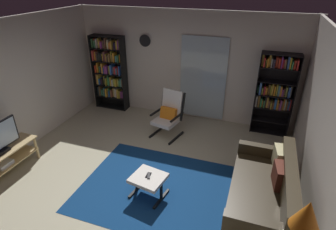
{
  "coord_description": "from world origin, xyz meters",
  "views": [
    {
      "loc": [
        1.76,
        -3.33,
        3.28
      ],
      "look_at": [
        0.28,
        0.88,
        0.99
      ],
      "focal_mm": 29.46,
      "sensor_mm": 36.0,
      "label": 1
    }
  ],
  "objects_px": {
    "tv_remote": "(149,176)",
    "cell_phone": "(148,175)",
    "leather_sofa": "(265,193)",
    "tv_stand": "(2,161)",
    "lounge_armchair": "(169,113)",
    "bookshelf_near_sofa": "(275,90)",
    "floor_lamp_by_sofa": "(303,229)",
    "bookshelf_near_tv": "(109,71)",
    "wall_clock": "(145,41)",
    "ottoman": "(148,180)"
  },
  "relations": [
    {
      "from": "tv_remote",
      "to": "cell_phone",
      "type": "distance_m",
      "value": 0.02
    },
    {
      "from": "leather_sofa",
      "to": "tv_stand",
      "type": "bearing_deg",
      "value": -170.36
    },
    {
      "from": "leather_sofa",
      "to": "lounge_armchair",
      "type": "bearing_deg",
      "value": 142.16
    },
    {
      "from": "bookshelf_near_sofa",
      "to": "floor_lamp_by_sofa",
      "type": "relative_size",
      "value": 1.03
    },
    {
      "from": "bookshelf_near_tv",
      "to": "tv_remote",
      "type": "distance_m",
      "value": 3.68
    },
    {
      "from": "tv_stand",
      "to": "leather_sofa",
      "type": "distance_m",
      "value": 4.48
    },
    {
      "from": "floor_lamp_by_sofa",
      "to": "bookshelf_near_tv",
      "type": "bearing_deg",
      "value": 134.75
    },
    {
      "from": "tv_stand",
      "to": "lounge_armchair",
      "type": "xyz_separation_m",
      "value": [
        2.3,
        2.4,
        0.21
      ]
    },
    {
      "from": "bookshelf_near_tv",
      "to": "lounge_armchair",
      "type": "bearing_deg",
      "value": -23.68
    },
    {
      "from": "bookshelf_near_tv",
      "to": "wall_clock",
      "type": "xyz_separation_m",
      "value": [
        0.99,
        0.14,
        0.82
      ]
    },
    {
      "from": "leather_sofa",
      "to": "lounge_armchair",
      "type": "height_order",
      "value": "lounge_armchair"
    },
    {
      "from": "leather_sofa",
      "to": "lounge_armchair",
      "type": "distance_m",
      "value": 2.7
    },
    {
      "from": "leather_sofa",
      "to": "tv_remote",
      "type": "xyz_separation_m",
      "value": [
        -1.78,
        -0.32,
        0.09
      ]
    },
    {
      "from": "ottoman",
      "to": "floor_lamp_by_sofa",
      "type": "distance_m",
      "value": 2.69
    },
    {
      "from": "lounge_armchair",
      "to": "floor_lamp_by_sofa",
      "type": "xyz_separation_m",
      "value": [
        2.28,
        -3.41,
        0.98
      ]
    },
    {
      "from": "wall_clock",
      "to": "bookshelf_near_tv",
      "type": "bearing_deg",
      "value": -172.07
    },
    {
      "from": "bookshelf_near_sofa",
      "to": "ottoman",
      "type": "relative_size",
      "value": 3.11
    },
    {
      "from": "wall_clock",
      "to": "tv_stand",
      "type": "bearing_deg",
      "value": -111.63
    },
    {
      "from": "tv_remote",
      "to": "cell_phone",
      "type": "relative_size",
      "value": 1.03
    },
    {
      "from": "leather_sofa",
      "to": "tv_remote",
      "type": "bearing_deg",
      "value": -169.77
    },
    {
      "from": "lounge_armchair",
      "to": "cell_phone",
      "type": "height_order",
      "value": "lounge_armchair"
    },
    {
      "from": "lounge_armchair",
      "to": "ottoman",
      "type": "xyz_separation_m",
      "value": [
        0.33,
        -1.98,
        -0.22
      ]
    },
    {
      "from": "leather_sofa",
      "to": "cell_phone",
      "type": "xyz_separation_m",
      "value": [
        -1.8,
        -0.31,
        0.09
      ]
    },
    {
      "from": "leather_sofa",
      "to": "bookshelf_near_sofa",
      "type": "bearing_deg",
      "value": 89.58
    },
    {
      "from": "lounge_armchair",
      "to": "floor_lamp_by_sofa",
      "type": "bearing_deg",
      "value": -56.23
    },
    {
      "from": "ottoman",
      "to": "wall_clock",
      "type": "height_order",
      "value": "wall_clock"
    },
    {
      "from": "tv_stand",
      "to": "floor_lamp_by_sofa",
      "type": "distance_m",
      "value": 4.83
    },
    {
      "from": "lounge_armchair",
      "to": "leather_sofa",
      "type": "bearing_deg",
      "value": -37.84
    },
    {
      "from": "bookshelf_near_tv",
      "to": "floor_lamp_by_sofa",
      "type": "distance_m",
      "value": 6.01
    },
    {
      "from": "leather_sofa",
      "to": "wall_clock",
      "type": "height_order",
      "value": "wall_clock"
    },
    {
      "from": "floor_lamp_by_sofa",
      "to": "wall_clock",
      "type": "relative_size",
      "value": 6.2
    },
    {
      "from": "tv_stand",
      "to": "floor_lamp_by_sofa",
      "type": "height_order",
      "value": "floor_lamp_by_sofa"
    },
    {
      "from": "leather_sofa",
      "to": "wall_clock",
      "type": "bearing_deg",
      "value": 139.41
    },
    {
      "from": "tv_remote",
      "to": "leather_sofa",
      "type": "bearing_deg",
      "value": -9.57
    },
    {
      "from": "tv_stand",
      "to": "ottoman",
      "type": "height_order",
      "value": "tv_stand"
    },
    {
      "from": "wall_clock",
      "to": "ottoman",
      "type": "bearing_deg",
      "value": -66.54
    },
    {
      "from": "bookshelf_near_tv",
      "to": "ottoman",
      "type": "distance_m",
      "value": 3.71
    },
    {
      "from": "bookshelf_near_tv",
      "to": "ottoman",
      "type": "bearing_deg",
      "value": -51.25
    },
    {
      "from": "leather_sofa",
      "to": "cell_phone",
      "type": "relative_size",
      "value": 13.42
    },
    {
      "from": "bookshelf_near_sofa",
      "to": "floor_lamp_by_sofa",
      "type": "xyz_separation_m",
      "value": [
        0.14,
        -4.27,
        0.49
      ]
    },
    {
      "from": "bookshelf_near_sofa",
      "to": "cell_phone",
      "type": "height_order",
      "value": "bookshelf_near_sofa"
    },
    {
      "from": "bookshelf_near_tv",
      "to": "ottoman",
      "type": "height_order",
      "value": "bookshelf_near_tv"
    },
    {
      "from": "wall_clock",
      "to": "lounge_armchair",
      "type": "bearing_deg",
      "value": -45.94
    },
    {
      "from": "tv_stand",
      "to": "cell_phone",
      "type": "distance_m",
      "value": 2.66
    },
    {
      "from": "leather_sofa",
      "to": "wall_clock",
      "type": "xyz_separation_m",
      "value": [
        -3.08,
        2.64,
        1.55
      ]
    },
    {
      "from": "bookshelf_near_sofa",
      "to": "wall_clock",
      "type": "height_order",
      "value": "wall_clock"
    },
    {
      "from": "bookshelf_near_tv",
      "to": "leather_sofa",
      "type": "bearing_deg",
      "value": -31.59
    },
    {
      "from": "tv_stand",
      "to": "cell_phone",
      "type": "relative_size",
      "value": 9.86
    },
    {
      "from": "bookshelf_near_tv",
      "to": "wall_clock",
      "type": "bearing_deg",
      "value": 7.93
    },
    {
      "from": "leather_sofa",
      "to": "bookshelf_near_tv",
      "type": "bearing_deg",
      "value": 148.41
    }
  ]
}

